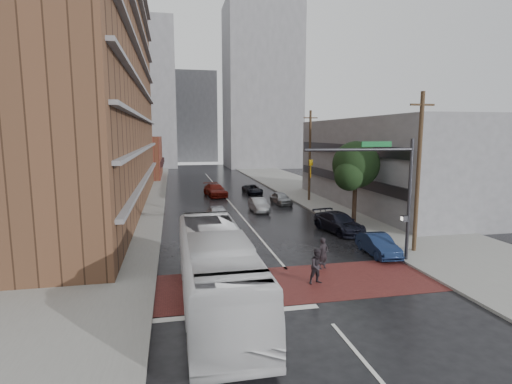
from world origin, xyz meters
name	(u,v)px	position (x,y,z in m)	size (l,w,h in m)	color
ground	(301,287)	(0.00, 0.00, 0.00)	(160.00, 160.00, 0.00)	black
crosswalk	(298,283)	(0.00, 0.50, 0.01)	(14.00, 5.00, 0.02)	maroon
sidewalk_west	(120,206)	(-11.50, 25.00, 0.07)	(9.00, 90.00, 0.15)	gray
sidewalk_east	(328,198)	(11.50, 25.00, 0.07)	(9.00, 90.00, 0.15)	gray
apartment_block	(85,65)	(-14.00, 24.00, 14.00)	(10.00, 44.00, 28.00)	brown
storefront_west	(137,157)	(-12.00, 54.00, 3.50)	(8.00, 16.00, 7.00)	maroon
building_east	(392,163)	(16.50, 20.00, 4.50)	(11.00, 26.00, 9.00)	gray
distant_tower_west	(135,96)	(-14.00, 78.00, 16.00)	(18.00, 16.00, 32.00)	gray
distant_tower_east	(261,87)	(14.00, 72.00, 18.00)	(16.00, 14.00, 36.00)	gray
distant_tower_center	(194,117)	(0.00, 95.00, 12.00)	(12.00, 10.00, 24.00)	gray
street_tree	(356,168)	(8.52, 12.03, 4.73)	(4.20, 4.10, 6.90)	#332319
signal_mast	(387,183)	(5.85, 2.50, 4.73)	(6.50, 0.30, 7.20)	#2D2D33
utility_pole_near	(418,172)	(8.80, 4.00, 5.14)	(1.60, 0.26, 10.00)	#473321
utility_pole_far	(310,155)	(8.80, 24.00, 5.14)	(1.60, 0.26, 10.00)	#473321
transit_bus	(216,270)	(-4.32, -1.46, 1.67)	(2.80, 11.98, 3.34)	silver
pedestrian_a	(323,253)	(2.03, 2.28, 0.89)	(0.65, 0.42, 1.77)	black
pedestrian_b	(318,266)	(0.94, 0.23, 0.90)	(0.88, 0.68, 1.80)	black
car_travel_a	(218,215)	(-2.44, 14.89, 0.74)	(1.75, 4.35, 1.48)	#B2B3BA
car_travel_b	(259,205)	(2.03, 19.26, 0.65)	(1.38, 3.95, 1.30)	#9A9CA1
car_travel_c	(215,190)	(-1.10, 29.68, 0.74)	(2.08, 5.11, 1.48)	maroon
suv_travel	(252,189)	(3.65, 30.62, 0.58)	(1.91, 4.14, 1.15)	black
car_parked_near	(378,245)	(6.30, 4.00, 0.66)	(1.39, 3.98, 1.31)	#12203F
car_parked_mid	(339,223)	(6.30, 10.00, 0.74)	(2.07, 5.10, 1.48)	black
car_parked_far	(281,198)	(5.20, 22.72, 0.65)	(1.53, 3.80, 1.29)	#94989B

